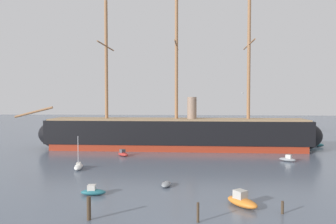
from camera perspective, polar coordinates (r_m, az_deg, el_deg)
name	(u,v)px	position (r m, az deg, el deg)	size (l,w,h in m)	color
tall_ship	(176,133)	(75.74, 1.45, -3.67)	(70.82, 14.41, 34.09)	maroon
motorboat_foreground_left	(93,191)	(42.10, -12.82, -13.23)	(3.10, 1.50, 1.26)	#236670
motorboat_foreground_right	(242,201)	(37.91, 12.63, -14.74)	(3.83, 4.30, 1.72)	orange
dinghy_near_centre	(166,184)	(44.89, -0.32, -12.34)	(1.49, 2.78, 0.63)	gray
sailboat_mid_left	(78,166)	(57.18, -15.21, -9.05)	(2.10, 4.42, 5.53)	silver
motorboat_alongside_bow	(123,154)	(68.05, -7.79, -7.14)	(3.13, 3.30, 1.35)	#B22D28
motorboat_alongside_stern	(288,159)	(65.67, 19.96, -7.64)	(3.21, 2.75, 1.27)	gray
motorboat_far_left	(72,141)	(89.10, -16.23, -4.82)	(4.90, 3.50, 1.90)	silver
motorboat_far_right	(314,144)	(87.65, 23.95, -5.09)	(4.54, 3.39, 1.76)	#236670
motorboat_distant_centre	(189,138)	(92.73, 3.69, -4.43)	(2.56, 4.98, 2.01)	#1E284C
mooring_piling_nearest	(282,208)	(36.72, 19.16, -15.32)	(0.28, 0.28, 1.31)	#423323
mooring_piling_left_pair	(89,208)	(33.98, -13.51, -15.86)	(0.40, 0.40, 2.27)	#423323
mooring_piling_right_pair	(198,212)	(32.69, 5.19, -16.90)	(0.25, 0.25, 1.89)	#423323
seagull_in_flight	(243,93)	(53.89, 12.78, 3.22)	(0.41, 1.35, 0.14)	silver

